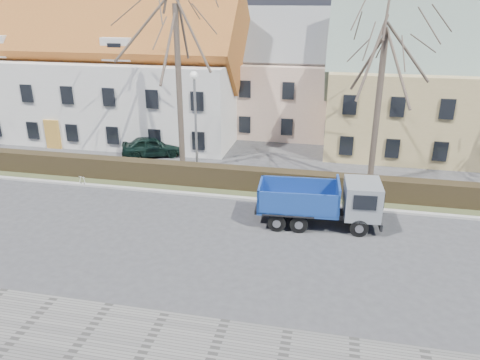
% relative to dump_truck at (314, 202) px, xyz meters
% --- Properties ---
extents(ground, '(120.00, 120.00, 0.00)m').
position_rel_dump_truck_xyz_m(ground, '(-6.98, -2.26, -1.25)').
color(ground, '#3C3C3E').
extents(sidewalk_near, '(80.00, 5.00, 0.08)m').
position_rel_dump_truck_xyz_m(sidewalk_near, '(-6.98, -10.76, -1.21)').
color(sidewalk_near, slate).
rests_on(sidewalk_near, ground).
extents(curb_far, '(80.00, 0.30, 0.12)m').
position_rel_dump_truck_xyz_m(curb_far, '(-6.98, 2.34, -1.19)').
color(curb_far, '#A9A6A1').
rests_on(curb_far, ground).
extents(grass_strip, '(80.00, 3.00, 0.10)m').
position_rel_dump_truck_xyz_m(grass_strip, '(-6.98, 3.94, -1.20)').
color(grass_strip, '#3F4728').
rests_on(grass_strip, ground).
extents(hedge, '(60.00, 0.90, 1.30)m').
position_rel_dump_truck_xyz_m(hedge, '(-6.98, 3.74, -0.60)').
color(hedge, black).
rests_on(hedge, ground).
extents(building_white, '(26.80, 10.80, 9.50)m').
position_rel_dump_truck_xyz_m(building_white, '(-19.98, 13.74, 3.50)').
color(building_white, silver).
rests_on(building_white, ground).
extents(building_pink, '(10.80, 8.80, 8.00)m').
position_rel_dump_truck_xyz_m(building_pink, '(-2.98, 17.74, 2.75)').
color(building_pink, beige).
rests_on(building_pink, ground).
extents(building_yellow, '(18.80, 10.80, 8.50)m').
position_rel_dump_truck_xyz_m(building_yellow, '(9.02, 14.74, 3.00)').
color(building_yellow, tan).
rests_on(building_yellow, ground).
extents(tree_1, '(9.20, 9.20, 12.65)m').
position_rel_dump_truck_xyz_m(tree_1, '(-8.98, 6.24, 5.08)').
color(tree_1, '#493D33').
rests_on(tree_1, ground).
extents(tree_2, '(8.00, 8.00, 11.00)m').
position_rel_dump_truck_xyz_m(tree_2, '(3.02, 6.24, 4.25)').
color(tree_2, '#493D33').
rests_on(tree_2, ground).
extents(dump_truck, '(6.39, 2.76, 2.50)m').
position_rel_dump_truck_xyz_m(dump_truck, '(0.00, 0.00, 0.00)').
color(dump_truck, navy).
rests_on(dump_truck, ground).
extents(streetlight, '(0.53, 0.53, 6.79)m').
position_rel_dump_truck_xyz_m(streetlight, '(-7.51, 4.74, 2.15)').
color(streetlight, gray).
rests_on(streetlight, ground).
extents(cart_frame, '(0.78, 0.59, 0.63)m').
position_rel_dump_truck_xyz_m(cart_frame, '(-14.24, 2.38, -0.93)').
color(cart_frame, silver).
rests_on(cart_frame, ground).
extents(parked_car_a, '(4.59, 3.13, 1.45)m').
position_rel_dump_truck_xyz_m(parked_car_a, '(-12.03, 8.55, -0.52)').
color(parked_car_a, black).
rests_on(parked_car_a, ground).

